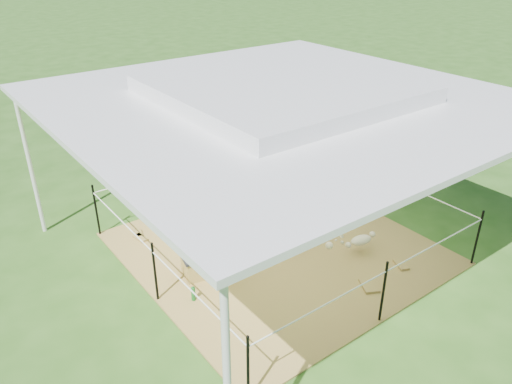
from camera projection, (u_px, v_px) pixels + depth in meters
ground at (277, 249)px, 8.53m from camera, size 90.00×90.00×0.00m
hay_patch at (277, 248)px, 8.52m from camera, size 4.60×4.60×0.03m
canopy_tent at (281, 95)px, 7.30m from camera, size 6.30×6.30×2.90m
rope_fence at (278, 216)px, 8.23m from camera, size 4.54×4.54×1.00m
straw_bale at (209, 262)px, 7.82m from camera, size 0.86×0.56×0.35m
dark_cloth at (208, 252)px, 7.73m from camera, size 0.92×0.61×0.04m
woman at (212, 225)px, 7.58m from camera, size 0.30×0.39×0.95m
green_bottle at (193, 294)px, 7.24m from camera, size 0.07×0.07×0.22m
pony at (284, 215)px, 8.56m from camera, size 1.17×0.65×0.94m
pink_hat at (285, 187)px, 8.32m from camera, size 0.29×0.29×0.14m
foal at (361, 238)px, 8.26m from camera, size 1.07×0.72×0.55m
trash_barrel at (238, 102)px, 14.77m from camera, size 0.55×0.55×0.80m
picnic_table_near at (152, 98)px, 15.05m from camera, size 2.27×1.85×0.83m
picnic_table_far at (249, 74)px, 17.63m from camera, size 2.46×2.15×0.85m
distant_person at (166, 98)px, 14.62m from camera, size 0.56×0.47×1.06m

